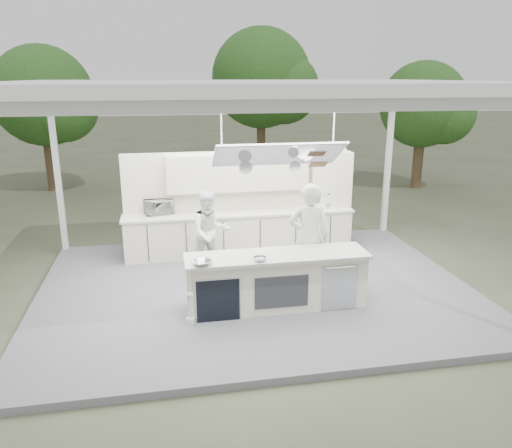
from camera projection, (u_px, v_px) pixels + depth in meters
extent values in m
plane|color=#4D543A|center=(256.00, 292.00, 9.48)|extent=(90.00, 90.00, 0.00)
cube|color=slate|center=(256.00, 289.00, 9.46)|extent=(8.00, 6.00, 0.12)
cube|color=white|center=(388.00, 164.00, 12.38)|extent=(0.12, 0.12, 3.70)
cube|color=white|center=(58.00, 175.00, 10.99)|extent=(0.12, 0.12, 3.70)
cube|color=white|center=(255.00, 86.00, 8.40)|extent=(8.20, 6.20, 0.16)
cube|color=white|center=(302.00, 105.00, 5.72)|extent=(8.00, 0.12, 0.16)
cube|color=white|center=(232.00, 91.00, 11.18)|extent=(8.00, 0.12, 0.16)
cube|color=white|center=(9.00, 98.00, 7.75)|extent=(0.12, 6.00, 0.16)
cube|color=white|center=(464.00, 94.00, 9.14)|extent=(0.12, 6.00, 0.16)
cube|color=white|center=(278.00, 154.00, 7.88)|extent=(2.00, 0.71, 0.43)
cube|color=white|center=(278.00, 154.00, 7.88)|extent=(2.06, 0.76, 0.46)
cylinder|color=white|center=(221.00, 125.00, 7.59)|extent=(0.02, 0.02, 0.95)
cylinder|color=white|center=(334.00, 123.00, 7.91)|extent=(0.02, 0.02, 0.95)
cylinder|color=silver|center=(246.00, 168.00, 8.00)|extent=(0.22, 0.14, 0.21)
cylinder|color=silver|center=(295.00, 167.00, 8.09)|extent=(0.18, 0.12, 0.18)
cube|color=brown|center=(318.00, 164.00, 8.18)|extent=(0.28, 0.18, 0.12)
cube|color=#F1ECCC|center=(277.00, 282.00, 8.51)|extent=(3.00, 0.70, 0.90)
cube|color=beige|center=(277.00, 256.00, 8.37)|extent=(3.10, 0.78, 0.05)
cylinder|color=#F1ECCC|center=(190.00, 297.00, 7.91)|extent=(0.11, 0.11, 0.92)
cube|color=black|center=(218.00, 300.00, 8.01)|extent=(0.70, 0.04, 0.72)
cube|color=silver|center=(218.00, 300.00, 8.01)|extent=(0.74, 0.03, 0.72)
cube|color=#2C2C30|center=(282.00, 292.00, 8.18)|extent=(0.90, 0.02, 0.55)
cube|color=silver|center=(340.00, 287.00, 8.36)|extent=(0.62, 0.02, 0.78)
cube|color=#F1ECCC|center=(240.00, 234.00, 11.11)|extent=(5.00, 0.65, 0.90)
cube|color=beige|center=(240.00, 213.00, 10.97)|extent=(5.08, 0.72, 0.05)
cube|color=#F1ECCC|center=(237.00, 201.00, 11.20)|extent=(5.00, 0.10, 2.25)
cube|color=#F1ECCC|center=(238.00, 172.00, 10.88)|extent=(3.10, 0.38, 0.80)
cube|color=#F1ECCC|center=(330.00, 180.00, 11.28)|extent=(0.90, 0.45, 1.30)
cube|color=brown|center=(330.00, 180.00, 11.28)|extent=(0.84, 0.40, 0.03)
cylinder|color=silver|center=(327.00, 205.00, 11.28)|extent=(0.20, 0.20, 0.12)
cylinder|color=black|center=(327.00, 198.00, 11.24)|extent=(0.17, 0.17, 0.20)
cylinder|color=black|center=(342.00, 205.00, 11.35)|extent=(0.16, 0.16, 0.10)
cone|color=black|center=(342.00, 198.00, 11.30)|extent=(0.14, 0.14, 0.24)
cylinder|color=brown|center=(50.00, 161.00, 17.62)|extent=(0.36, 0.36, 2.10)
sphere|color=#376023|center=(43.00, 96.00, 16.98)|extent=(3.40, 3.40, 3.40)
sphere|color=#376023|center=(62.00, 107.00, 16.71)|extent=(2.38, 2.38, 2.38)
cylinder|color=brown|center=(261.00, 143.00, 20.88)|extent=(0.36, 0.36, 2.45)
sphere|color=#376023|center=(261.00, 78.00, 20.13)|extent=(4.00, 4.00, 4.00)
sphere|color=#376023|center=(284.00, 89.00, 19.82)|extent=(2.80, 2.80, 2.80)
cylinder|color=brown|center=(418.00, 161.00, 18.08)|extent=(0.36, 0.36, 1.92)
sphere|color=#376023|center=(423.00, 104.00, 17.50)|extent=(3.00, 3.00, 3.00)
sphere|color=#376023|center=(445.00, 114.00, 17.27)|extent=(2.10, 2.10, 2.10)
imported|color=silver|center=(309.00, 238.00, 9.00)|extent=(0.81, 0.60, 2.02)
imported|color=white|center=(210.00, 233.00, 9.85)|extent=(0.95, 0.81, 1.70)
imported|color=#ACAFB3|center=(158.00, 207.00, 10.78)|extent=(0.66, 0.53, 0.32)
imported|color=silver|center=(202.00, 263.00, 7.89)|extent=(0.41, 0.41, 0.08)
imported|color=#B5B8BC|center=(260.00, 259.00, 8.06)|extent=(0.27, 0.27, 0.07)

